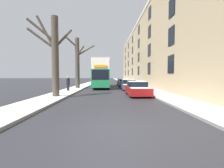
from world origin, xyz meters
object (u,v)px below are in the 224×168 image
parked_car_2 (124,83)px  parked_car_3 (121,82)px  bare_tree_left_1 (78,62)px  double_decker_bus (102,73)px  parked_car_0 (137,89)px  bare_tree_left_0 (54,54)px  pedestrian_left_sidewalk (68,83)px  parked_car_1 (128,85)px

parked_car_2 → parked_car_3: bearing=90.0°
parked_car_3 → bare_tree_left_1: bearing=-125.7°
double_decker_bus → parked_car_0: size_ratio=2.47×
parked_car_0 → bare_tree_left_0: bearing=-168.3°
bare_tree_left_1 → parked_car_0: (7.28, -7.75, -3.33)m
bare_tree_left_1 → bare_tree_left_0: bearing=-90.4°
bare_tree_left_0 → pedestrian_left_sidewalk: (-0.20, 4.94, -2.72)m
parked_car_2 → pedestrian_left_sidewalk: size_ratio=2.23×
bare_tree_left_0 → parked_car_2: (7.35, 14.31, -3.08)m
bare_tree_left_1 → parked_car_3: bearing=54.3°
parked_car_1 → parked_car_2: parked_car_1 is taller
parked_car_2 → double_decker_bus: bearing=-151.9°
parked_car_1 → parked_car_0: bearing=-90.0°
bare_tree_left_0 → double_decker_bus: (3.52, 12.27, -1.27)m
parked_car_0 → parked_car_2: 12.79m
bare_tree_left_0 → bare_tree_left_1: bare_tree_left_1 is taller
bare_tree_left_0 → parked_car_1: bare_tree_left_0 is taller
bare_tree_left_0 → parked_car_3: bare_tree_left_0 is taller
bare_tree_left_1 → pedestrian_left_sidewalk: 5.26m
double_decker_bus → pedestrian_left_sidewalk: 8.35m
parked_car_1 → pedestrian_left_sidewalk: 8.10m
parked_car_3 → pedestrian_left_sidewalk: pedestrian_left_sidewalk is taller
parked_car_2 → parked_car_1: bearing=-90.0°
parked_car_1 → parked_car_3: size_ratio=1.11×
double_decker_bus → bare_tree_left_0: bearing=-106.0°
bare_tree_left_0 → parked_car_0: bearing=11.7°
bare_tree_left_1 → parked_car_1: bearing=-11.0°
double_decker_bus → parked_car_2: size_ratio=2.65×
bare_tree_left_0 → double_decker_bus: size_ratio=0.63×
parked_car_0 → pedestrian_left_sidewalk: (-7.55, 3.42, 0.37)m
parked_car_2 → pedestrian_left_sidewalk: 12.04m
parked_car_0 → pedestrian_left_sidewalk: 8.29m
bare_tree_left_0 → parked_car_0: bare_tree_left_0 is taller
double_decker_bus → parked_car_3: bearing=61.8°
parked_car_3 → parked_car_2: bearing=-90.0°
parked_car_3 → parked_car_1: bearing=-90.0°
bare_tree_left_1 → double_decker_bus: bare_tree_left_1 is taller
parked_car_0 → pedestrian_left_sidewalk: pedestrian_left_sidewalk is taller
bare_tree_left_0 → bare_tree_left_1: (0.07, 9.27, 0.24)m
parked_car_2 → pedestrian_left_sidewalk: pedestrian_left_sidewalk is taller
bare_tree_left_0 → parked_car_3: bearing=69.2°
parked_car_1 → pedestrian_left_sidewalk: pedestrian_left_sidewalk is taller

